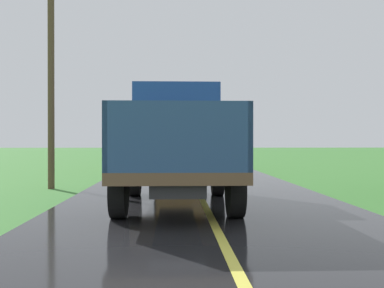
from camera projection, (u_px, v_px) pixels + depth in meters
name	position (u px, v px, depth m)	size (l,w,h in m)	color
banana_truck_near	(177.00, 140.00, 10.77)	(2.38, 5.82, 2.80)	#2D2D30
banana_truck_far	(179.00, 141.00, 23.88)	(2.38, 5.81, 2.80)	#2D2D30
utility_pole_roadside	(51.00, 61.00, 13.99)	(1.85, 0.20, 7.31)	brown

